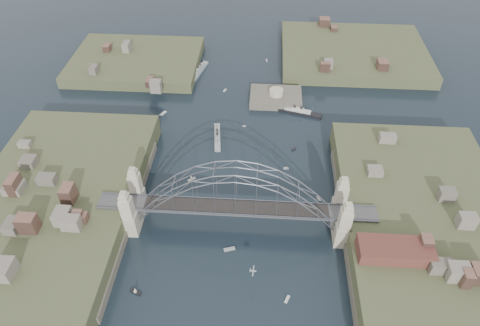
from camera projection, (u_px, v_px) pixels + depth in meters
name	position (u px, v px, depth m)	size (l,w,h in m)	color
ground	(236.00, 225.00, 134.35)	(500.00, 500.00, 0.00)	black
bridge	(236.00, 198.00, 126.03)	(84.00, 13.80, 24.60)	#464649
shore_west	(56.00, 212.00, 135.82)	(50.50, 90.00, 12.00)	#41472A
shore_east	(424.00, 231.00, 130.23)	(50.50, 90.00, 12.00)	#41472A
headland_nw	(137.00, 65.00, 206.59)	(60.00, 45.00, 9.00)	#41472A
headland_ne	(353.00, 56.00, 212.34)	(70.00, 55.00, 9.50)	#41472A
fort_island	(276.00, 101.00, 185.50)	(22.00, 16.00, 9.40)	#524D41
wharf_shed	(395.00, 250.00, 115.15)	(20.00, 8.00, 4.00)	#592D26
finger_pier	(378.00, 315.00, 111.38)	(4.00, 22.00, 1.40)	#464649
naval_cruiser_near	(217.00, 137.00, 165.63)	(4.06, 16.47, 4.90)	#99A1A2
naval_cruiser_far	(199.00, 71.00, 201.81)	(6.50, 17.71, 5.95)	#99A1A2
ocean_liner	(298.00, 112.00, 177.82)	(19.87, 7.88, 4.88)	black
aeroplane	(253.00, 271.00, 114.55)	(1.79, 3.36, 0.49)	silver
small_boat_a	(191.00, 178.00, 148.68)	(2.71, 2.55, 2.38)	beige
small_boat_b	(286.00, 168.00, 153.13)	(1.99, 0.73, 1.43)	beige
small_boat_c	(229.00, 249.00, 127.41)	(3.54, 2.08, 0.45)	beige
small_boat_d	(294.00, 149.00, 161.07)	(1.81, 2.14, 0.45)	beige
small_boat_e	(163.00, 113.00, 177.90)	(2.74, 3.61, 0.45)	beige
small_boat_f	(244.00, 126.00, 171.57)	(1.37, 0.46, 0.45)	beige
small_boat_g	(287.00, 299.00, 115.34)	(1.68, 2.53, 0.45)	beige
small_boat_h	(225.00, 90.00, 190.76)	(1.51, 2.35, 0.45)	beige
small_boat_i	(319.00, 199.00, 142.50)	(1.70, 2.53, 0.45)	beige
small_boat_j	(135.00, 291.00, 116.55)	(3.49, 2.24, 2.38)	beige
small_boat_k	(267.00, 60.00, 210.44)	(0.97, 2.19, 1.43)	beige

